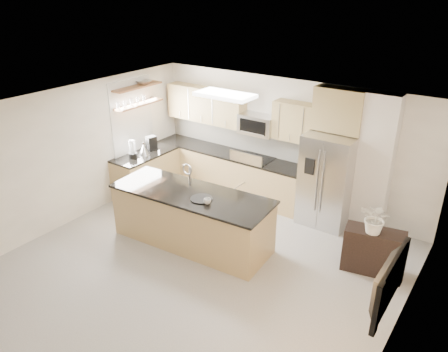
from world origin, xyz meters
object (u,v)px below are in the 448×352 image
Objects in this scene: flower_vase at (378,211)px; range at (253,178)px; refrigerator at (328,180)px; microwave at (258,125)px; platter at (201,199)px; coffee_maker at (151,144)px; television at (380,280)px; bowl at (144,82)px; blender at (132,150)px; cup at (207,201)px; credenza at (373,251)px; kettle at (144,149)px; island at (192,218)px.

range is at bearing 158.20° from flower_vase.
range is 1.71m from refrigerator.
microwave is 2.41m from platter.
television is at bearing -22.20° from coffee_maker.
range reaches higher than platter.
television reaches higher than coffee_maker.
platter is at bearing -82.05° from microwave.
bowl is 0.37× the size of television.
platter is 2.78m from flower_vase.
coffee_maker is (-0.02, 0.58, -0.03)m from blender.
microwave is at bearing 101.81° from cup.
platter is (-2.60, -1.09, 0.63)m from credenza.
kettle is at bearing 156.17° from cup.
refrigerator is 0.61× the size of island.
bowl is 0.52× the size of flower_vase.
television reaches higher than island.
coffee_maker is at bearing 91.98° from blender.
coffee_maker is at bearing 67.80° from television.
microwave is 3.40m from credenza.
credenza is 3.28× the size of kettle.
range is 0.39× the size of island.
television reaches higher than range.
television reaches higher than credenza.
kettle reaches higher than credenza.
island is at bearing -89.33° from microwave.
refrigerator reaches higher than cup.
blender is (-2.40, 0.77, 0.09)m from platter.
refrigerator reaches higher than blender.
blender reaches higher than cup.
blender is at bearing 158.27° from island.
coffee_maker is at bearing 151.29° from cup.
refrigerator is (1.66, -0.05, 0.42)m from range.
coffee_maker is 0.40× the size of flower_vase.
credenza is 7.51× the size of cup.
blender is at bearing -88.02° from coffee_maker.
cup is at bearing -117.80° from refrigerator.
flower_vase is (4.93, -0.03, 0.08)m from kettle.
credenza is at bearing -20.41° from range.
kettle is 0.71× the size of bowl.
range is 1.50× the size of microwave.
kettle is 5.89m from television.
refrigerator is at bearing 16.51° from kettle.
microwave is 2.37m from coffee_maker.
bowl reaches higher than television.
island is 7.85× the size of platter.
flower_vase is (2.88, 0.92, 0.62)m from island.
kettle is 4.94m from flower_vase.
kettle is 1.41m from bowl.
cup is at bearing -28.71° from coffee_maker.
refrigerator is at bearing 47.42° from island.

